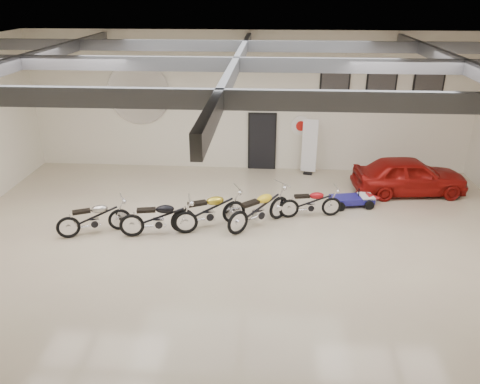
# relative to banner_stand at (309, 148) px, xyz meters

# --- Properties ---
(floor) EXTENTS (16.00, 12.00, 0.01)m
(floor) POSITION_rel_banner_stand_xyz_m (-2.22, -5.50, -1.00)
(floor) COLOR #BEB391
(floor) RESTS_ON ground
(ceiling) EXTENTS (16.00, 12.00, 0.01)m
(ceiling) POSITION_rel_banner_stand_xyz_m (-2.22, -5.50, 4.00)
(ceiling) COLOR slate
(ceiling) RESTS_ON back_wall
(back_wall) EXTENTS (16.00, 0.02, 5.00)m
(back_wall) POSITION_rel_banner_stand_xyz_m (-2.22, 0.50, 1.50)
(back_wall) COLOR beige
(back_wall) RESTS_ON floor
(ceiling_beams) EXTENTS (15.80, 11.80, 0.32)m
(ceiling_beams) POSITION_rel_banner_stand_xyz_m (-2.22, -5.50, 3.75)
(ceiling_beams) COLOR #52545A
(ceiling_beams) RESTS_ON ceiling
(door) EXTENTS (0.92, 0.08, 2.10)m
(door) POSITION_rel_banner_stand_xyz_m (-1.72, 0.45, 0.05)
(door) COLOR black
(door) RESTS_ON back_wall
(logo_plaque) EXTENTS (2.30, 0.06, 1.16)m
(logo_plaque) POSITION_rel_banner_stand_xyz_m (-6.22, 0.45, 1.80)
(logo_plaque) COLOR silver
(logo_plaque) RESTS_ON back_wall
(poster_left) EXTENTS (1.05, 0.08, 1.35)m
(poster_left) POSITION_rel_banner_stand_xyz_m (0.78, 0.46, 2.10)
(poster_left) COLOR black
(poster_left) RESTS_ON back_wall
(poster_mid) EXTENTS (1.05, 0.08, 1.35)m
(poster_mid) POSITION_rel_banner_stand_xyz_m (2.38, 0.46, 2.10)
(poster_mid) COLOR black
(poster_mid) RESTS_ON back_wall
(poster_right) EXTENTS (1.05, 0.08, 1.35)m
(poster_right) POSITION_rel_banner_stand_xyz_m (3.98, 0.46, 2.10)
(poster_right) COLOR black
(poster_right) RESTS_ON back_wall
(oil_sign) EXTENTS (0.72, 0.10, 0.72)m
(oil_sign) POSITION_rel_banner_stand_xyz_m (-0.32, 0.45, 0.70)
(oil_sign) COLOR white
(oil_sign) RESTS_ON back_wall
(banner_stand) EXTENTS (0.58, 0.32, 2.00)m
(banner_stand) POSITION_rel_banner_stand_xyz_m (0.00, 0.00, 0.00)
(banner_stand) COLOR white
(banner_stand) RESTS_ON floor
(motorcycle_silver) EXTENTS (2.04, 1.36, 1.02)m
(motorcycle_silver) POSITION_rel_banner_stand_xyz_m (-6.23, -4.96, -0.49)
(motorcycle_silver) COLOR silver
(motorcycle_silver) RESTS_ON floor
(motorcycle_black) EXTENTS (2.19, 1.05, 1.09)m
(motorcycle_black) POSITION_rel_banner_stand_xyz_m (-4.42, -4.91, -0.45)
(motorcycle_black) COLOR silver
(motorcycle_black) RESTS_ON floor
(motorcycle_gold) EXTENTS (2.25, 1.52, 1.13)m
(motorcycle_gold) POSITION_rel_banner_stand_xyz_m (-3.10, -4.38, -0.43)
(motorcycle_gold) COLOR silver
(motorcycle_gold) RESTS_ON floor
(motorcycle_yellow) EXTENTS (2.08, 1.96, 1.14)m
(motorcycle_yellow) POSITION_rel_banner_stand_xyz_m (-1.68, -4.20, -0.43)
(motorcycle_yellow) COLOR silver
(motorcycle_yellow) RESTS_ON floor
(motorcycle_red) EXTENTS (1.91, 0.87, 0.95)m
(motorcycle_red) POSITION_rel_banner_stand_xyz_m (-0.17, -3.50, -0.52)
(motorcycle_red) COLOR silver
(motorcycle_red) RESTS_ON floor
(go_kart) EXTENTS (1.75, 1.04, 0.60)m
(go_kart) POSITION_rel_banner_stand_xyz_m (1.33, -2.63, -0.70)
(go_kart) COLOR navy
(go_kart) RESTS_ON floor
(vintage_car) EXTENTS (1.84, 3.80, 1.25)m
(vintage_car) POSITION_rel_banner_stand_xyz_m (3.21, -1.50, -0.37)
(vintage_car) COLOR maroon
(vintage_car) RESTS_ON floor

